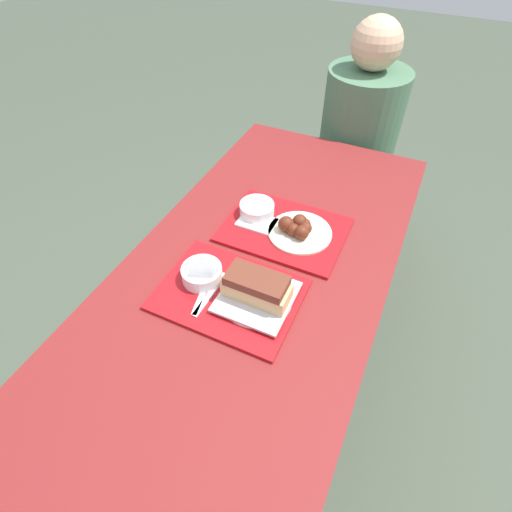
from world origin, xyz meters
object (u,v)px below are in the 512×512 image
Objects in this scene: tray_near at (229,294)px; brisket_sandwich_plate at (257,291)px; bowl_coleslaw_far at (257,209)px; person_seated_across at (362,116)px; bowl_coleslaw_near at (202,273)px; wings_plate_far at (298,229)px; tray_far at (284,230)px.

brisket_sandwich_plate is at bearing 8.66° from tray_near.
person_seated_across is (0.15, 0.82, -0.01)m from bowl_coleslaw_far.
wings_plate_far reaches higher than bowl_coleslaw_near.
bowl_coleslaw_near is (-0.09, 0.01, 0.03)m from tray_near.
brisket_sandwich_plate is 0.30m from wings_plate_far.
wings_plate_far is 0.29× the size of person_seated_across.
brisket_sandwich_plate is at bearing -89.84° from person_seated_across.
brisket_sandwich_plate reaches higher than tray_far.
wings_plate_far reaches higher than bowl_coleslaw_far.
tray_near is 0.35m from bowl_coleslaw_far.
wings_plate_far is at bearing -4.80° from tray_far.
bowl_coleslaw_far is 0.56× the size of wings_plate_far.
bowl_coleslaw_far is (-0.11, 0.03, 0.03)m from tray_far.
tray_near is at bearing -8.67° from bowl_coleslaw_near.
person_seated_across is (0.04, 0.85, 0.02)m from tray_far.
brisket_sandwich_plate is 0.96× the size of wings_plate_far.
person_seated_across is at bearing 81.53° from bowl_coleslaw_near.
tray_near is 0.10m from bowl_coleslaw_near.
wings_plate_far is 0.85m from person_seated_across.
brisket_sandwich_plate reaches higher than bowl_coleslaw_far.
tray_far is 0.33m from bowl_coleslaw_near.
bowl_coleslaw_far is at bearing 86.40° from bowl_coleslaw_near.
wings_plate_far is at bearing 88.72° from brisket_sandwich_plate.
bowl_coleslaw_far is 0.16m from wings_plate_far.
bowl_coleslaw_far is at bearing -100.39° from person_seated_across.
tray_near is at bearing -78.05° from bowl_coleslaw_far.
tray_far is at bearing 97.84° from brisket_sandwich_plate.
bowl_coleslaw_far is (-0.15, 0.33, -0.01)m from brisket_sandwich_plate.
tray_near and tray_far have the same top height.
wings_plate_far is (0.16, -0.03, -0.00)m from bowl_coleslaw_far.
brisket_sandwich_plate is at bearing -91.28° from wings_plate_far.
brisket_sandwich_plate reaches higher than wings_plate_far.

